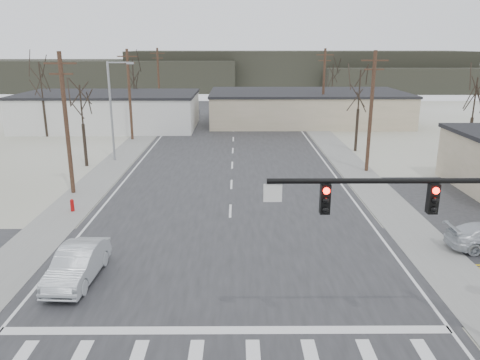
% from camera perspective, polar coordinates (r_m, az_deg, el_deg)
% --- Properties ---
extents(ground, '(140.00, 140.00, 0.00)m').
position_cam_1_polar(ground, '(23.03, -1.47, -10.69)').
color(ground, silver).
rests_on(ground, ground).
extents(main_road, '(18.00, 110.00, 0.05)m').
position_cam_1_polar(main_road, '(37.03, -1.04, -0.12)').
color(main_road, '#252528').
rests_on(main_road, ground).
extents(cross_road, '(90.00, 10.00, 0.04)m').
position_cam_1_polar(cross_road, '(23.02, -1.47, -10.64)').
color(cross_road, '#252528').
rests_on(cross_road, ground).
extents(sidewalk_left, '(3.00, 90.00, 0.06)m').
position_cam_1_polar(sidewalk_left, '(43.28, -15.14, 1.72)').
color(sidewalk_left, gray).
rests_on(sidewalk_left, ground).
extents(sidewalk_right, '(3.00, 90.00, 0.06)m').
position_cam_1_polar(sidewalk_right, '(43.06, 13.30, 1.78)').
color(sidewalk_right, gray).
rests_on(sidewalk_right, ground).
extents(traffic_signal_mast, '(8.95, 0.43, 7.20)m').
position_cam_1_polar(traffic_signal_mast, '(17.14, 25.50, -4.99)').
color(traffic_signal_mast, black).
rests_on(traffic_signal_mast, ground).
extents(fire_hydrant, '(0.24, 0.24, 0.87)m').
position_cam_1_polar(fire_hydrant, '(32.05, -19.77, -2.91)').
color(fire_hydrant, '#A50C0C').
rests_on(fire_hydrant, ground).
extents(building_left_far, '(22.30, 12.30, 4.50)m').
position_cam_1_polar(building_left_far, '(63.27, -15.58, 8.17)').
color(building_left_far, silver).
rests_on(building_left_far, ground).
extents(building_right_far, '(26.30, 14.30, 4.30)m').
position_cam_1_polar(building_right_far, '(65.76, 8.10, 8.79)').
color(building_right_far, '#C5B196').
rests_on(building_right_far, ground).
extents(upole_left_b, '(2.20, 0.30, 10.00)m').
position_cam_1_polar(upole_left_b, '(35.05, -20.43, 6.66)').
color(upole_left_b, '#4E3424').
rests_on(upole_left_b, ground).
extents(upole_left_c, '(2.20, 0.30, 10.00)m').
position_cam_1_polar(upole_left_c, '(54.14, -13.32, 10.24)').
color(upole_left_c, '#4E3424').
rests_on(upole_left_c, ground).
extents(upole_left_d, '(2.20, 0.30, 10.00)m').
position_cam_1_polar(upole_left_d, '(73.70, -9.89, 11.89)').
color(upole_left_d, '#4E3424').
rests_on(upole_left_d, ground).
extents(upole_right_a, '(2.20, 0.30, 10.00)m').
position_cam_1_polar(upole_right_a, '(40.43, 15.68, 8.21)').
color(upole_right_a, '#4E3424').
rests_on(upole_right_a, ground).
extents(upole_right_b, '(2.20, 0.30, 10.00)m').
position_cam_1_polar(upole_right_b, '(61.76, 10.15, 11.10)').
color(upole_right_b, '#4E3424').
rests_on(upole_right_b, ground).
extents(streetlight_main, '(2.40, 0.25, 9.00)m').
position_cam_1_polar(streetlight_main, '(44.33, -15.23, 8.71)').
color(streetlight_main, gray).
rests_on(streetlight_main, ground).
extents(tree_left_near, '(3.30, 3.30, 7.35)m').
position_cam_1_polar(tree_left_near, '(43.03, -18.77, 8.41)').
color(tree_left_near, '#31271E').
rests_on(tree_left_near, ground).
extents(tree_right_mid, '(3.74, 3.74, 8.33)m').
position_cam_1_polar(tree_right_mid, '(48.28, 14.34, 10.35)').
color(tree_right_mid, '#31271E').
rests_on(tree_right_mid, ground).
extents(tree_left_far, '(3.96, 3.96, 8.82)m').
position_cam_1_polar(tree_left_far, '(68.22, -12.88, 12.30)').
color(tree_left_far, '#31271E').
rests_on(tree_left_far, ground).
extents(tree_right_far, '(3.52, 3.52, 7.84)m').
position_cam_1_polar(tree_right_far, '(74.14, 11.22, 12.12)').
color(tree_right_far, '#31271E').
rests_on(tree_right_far, ground).
extents(tree_lot, '(3.52, 3.52, 7.84)m').
position_cam_1_polar(tree_lot, '(47.93, 26.70, 8.69)').
color(tree_lot, '#31271E').
rests_on(tree_lot, ground).
extents(tree_left_mid, '(3.96, 3.96, 8.82)m').
position_cam_1_polar(tree_left_mid, '(59.13, -23.10, 10.90)').
color(tree_left_mid, '#31271E').
rests_on(tree_left_mid, ground).
extents(hill_left, '(70.00, 18.00, 7.00)m').
position_cam_1_polar(hill_left, '(118.20, -18.21, 12.02)').
color(hill_left, '#333026').
rests_on(hill_left, ground).
extents(hill_center, '(80.00, 18.00, 9.00)m').
position_cam_1_polar(hill_center, '(117.60, 6.94, 13.16)').
color(hill_center, '#333026').
rests_on(hill_center, ground).
extents(hill_right, '(60.00, 18.00, 5.50)m').
position_cam_1_polar(hill_right, '(121.38, 24.23, 11.15)').
color(hill_right, '#333026').
rests_on(hill_right, ground).
extents(sedan_crossing, '(1.88, 4.82, 1.57)m').
position_cam_1_polar(sedan_crossing, '(22.77, -19.21, -9.66)').
color(sedan_crossing, '#AEB4BA').
rests_on(sedan_crossing, main_road).
extents(car_far_a, '(2.46, 5.14, 1.44)m').
position_cam_1_polar(car_far_a, '(73.18, 3.98, 8.55)').
color(car_far_a, black).
rests_on(car_far_a, main_road).
extents(car_far_b, '(2.76, 4.32, 1.37)m').
position_cam_1_polar(car_far_b, '(70.96, -6.08, 8.23)').
color(car_far_b, black).
rests_on(car_far_b, main_road).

